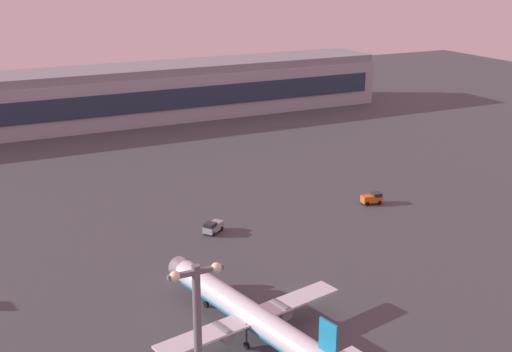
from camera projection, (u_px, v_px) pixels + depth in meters
ground_plane at (306, 296)px, 98.17m from camera, size 416.00×416.00×0.00m
terminal_building at (124, 95)px, 201.43m from camera, size 166.83×22.40×16.40m
airplane_mid_apron at (250, 315)px, 86.16m from camera, size 27.71×35.39×9.14m
cargo_loader at (372, 198)px, 134.65m from camera, size 4.38×2.55×2.25m
maintenance_van at (213, 227)px, 120.27m from camera, size 4.52×3.98×2.25m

